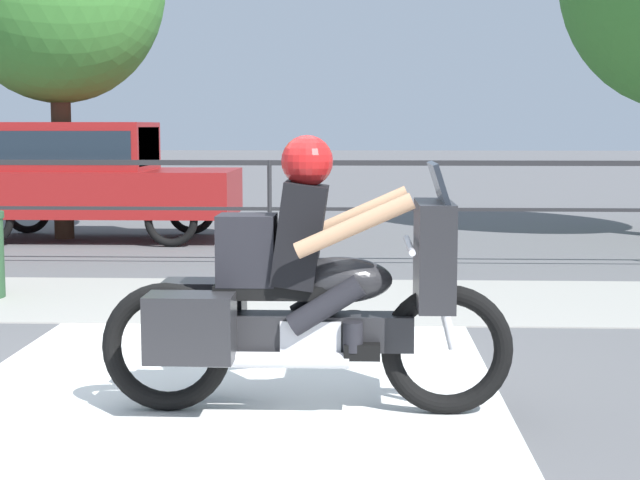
% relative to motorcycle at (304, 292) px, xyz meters
% --- Properties ---
extents(ground_plane, '(120.00, 120.00, 0.00)m').
position_rel_motorcycle_xyz_m(ground_plane, '(-0.73, 0.23, -0.70)').
color(ground_plane, '#565659').
extents(sidewalk_band, '(44.00, 2.40, 0.01)m').
position_rel_motorcycle_xyz_m(sidewalk_band, '(-0.73, 3.63, -0.69)').
color(sidewalk_band, '#99968E').
rests_on(sidewalk_band, ground).
extents(crosswalk_band, '(3.34, 6.00, 0.01)m').
position_rel_motorcycle_xyz_m(crosswalk_band, '(-0.50, 0.03, -0.69)').
color(crosswalk_band, silver).
rests_on(crosswalk_band, ground).
extents(fence_railing, '(36.00, 0.05, 1.24)m').
position_rel_motorcycle_xyz_m(fence_railing, '(-0.73, 5.74, 0.28)').
color(fence_railing, '#232326').
rests_on(fence_railing, ground).
extents(motorcycle, '(2.34, 0.76, 1.58)m').
position_rel_motorcycle_xyz_m(motorcycle, '(0.00, 0.00, 0.00)').
color(motorcycle, black).
rests_on(motorcycle, ground).
extents(parked_car, '(4.06, 1.73, 1.68)m').
position_rel_motorcycle_xyz_m(parked_car, '(-3.61, 8.42, 0.26)').
color(parked_car, maroon).
rests_on(parked_car, ground).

